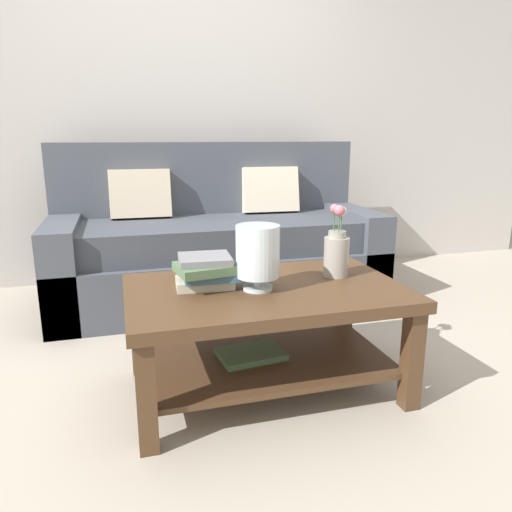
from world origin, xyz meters
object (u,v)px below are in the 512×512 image
at_px(glass_hurricane_vase, 258,253).
at_px(book_stack_main, 207,271).
at_px(couch, 216,246).
at_px(coffee_table, 265,316).
at_px(flower_pitcher, 337,251).

bearing_deg(glass_hurricane_vase, book_stack_main, 158.44).
bearing_deg(glass_hurricane_vase, couch, 86.22).
relative_size(book_stack_main, glass_hurricane_vase, 1.01).
xyz_separation_m(coffee_table, glass_hurricane_vase, (-0.04, -0.02, 0.29)).
xyz_separation_m(coffee_table, book_stack_main, (-0.24, 0.05, 0.20)).
bearing_deg(book_stack_main, coffee_table, -12.68).
distance_m(couch, book_stack_main, 1.31).
relative_size(couch, glass_hurricane_vase, 7.88).
bearing_deg(couch, book_stack_main, -102.85).
xyz_separation_m(couch, coffee_table, (-0.05, -1.32, -0.02)).
height_order(book_stack_main, glass_hurricane_vase, glass_hurricane_vase).
distance_m(coffee_table, book_stack_main, 0.32).
relative_size(couch, flower_pitcher, 6.50).
bearing_deg(glass_hurricane_vase, coffee_table, 31.43).
distance_m(glass_hurricane_vase, flower_pitcher, 0.41).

